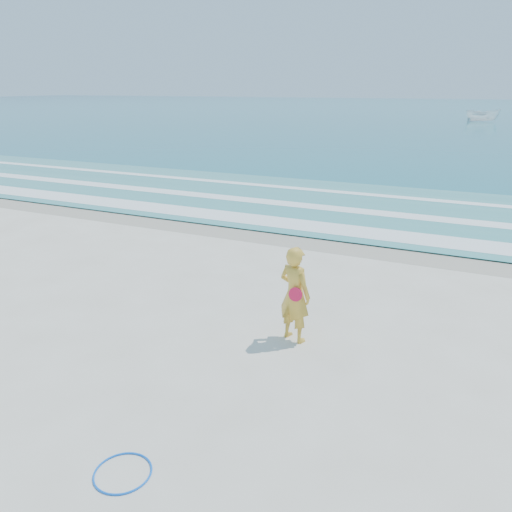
% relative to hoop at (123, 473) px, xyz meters
% --- Properties ---
extents(ground, '(400.00, 400.00, 0.00)m').
position_rel_hoop_xyz_m(ground, '(-0.99, 1.94, -0.01)').
color(ground, silver).
rests_on(ground, ground).
extents(wet_sand, '(400.00, 2.40, 0.00)m').
position_rel_hoop_xyz_m(wet_sand, '(-0.99, 10.94, -0.01)').
color(wet_sand, '#B2A893').
rests_on(wet_sand, ground).
extents(ocean, '(400.00, 190.00, 0.04)m').
position_rel_hoop_xyz_m(ocean, '(-0.99, 106.94, 0.01)').
color(ocean, '#19727F').
rests_on(ocean, ground).
extents(shallow, '(400.00, 10.00, 0.01)m').
position_rel_hoop_xyz_m(shallow, '(-0.99, 15.94, 0.03)').
color(shallow, '#59B7AD').
rests_on(shallow, ocean).
extents(foam_near, '(400.00, 1.40, 0.01)m').
position_rel_hoop_xyz_m(foam_near, '(-0.99, 12.24, 0.04)').
color(foam_near, white).
rests_on(foam_near, shallow).
extents(foam_mid, '(400.00, 0.90, 0.01)m').
position_rel_hoop_xyz_m(foam_mid, '(-0.99, 15.14, 0.04)').
color(foam_mid, white).
rests_on(foam_mid, shallow).
extents(foam_far, '(400.00, 0.60, 0.01)m').
position_rel_hoop_xyz_m(foam_far, '(-0.99, 18.44, 0.04)').
color(foam_far, white).
rests_on(foam_far, shallow).
extents(hoop, '(0.94, 0.94, 0.03)m').
position_rel_hoop_xyz_m(hoop, '(0.00, 0.00, 0.00)').
color(hoop, blue).
rests_on(hoop, ground).
extents(boat, '(4.42, 1.82, 1.68)m').
position_rel_hoop_xyz_m(boat, '(2.23, 73.45, 0.87)').
color(boat, white).
rests_on(boat, ocean).
extents(woman, '(0.81, 0.66, 1.91)m').
position_rel_hoop_xyz_m(woman, '(0.71, 4.32, 0.94)').
color(woman, gold).
rests_on(woman, ground).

